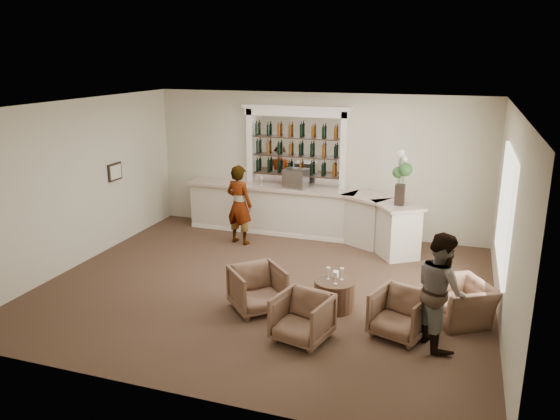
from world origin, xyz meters
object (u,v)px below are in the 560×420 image
object	(u,v)px
armchair_far	(460,301)
flower_vase	(401,174)
espresso_machine	(296,179)
sommelier	(239,205)
armchair_left	(257,289)
armchair_right	(400,314)
guest	(441,290)
bar_counter	(304,213)
armchair_center	(302,318)
cocktail_table	(334,295)

from	to	relation	value
armchair_far	flower_vase	xyz separation A→B (m)	(-1.32, 2.57, 1.46)
espresso_machine	sommelier	bearing A→B (deg)	-131.92
sommelier	armchair_far	world-z (taller)	sommelier
armchair_left	armchair_right	size ratio (longest dim) A/B	1.05
armchair_left	guest	bearing A→B (deg)	-47.94
armchair_left	espresso_machine	size ratio (longest dim) A/B	1.60
bar_counter	armchair_center	world-z (taller)	bar_counter
armchair_left	armchair_far	world-z (taller)	armchair_left
espresso_machine	bar_counter	bearing A→B (deg)	-3.71
bar_counter	armchair_right	size ratio (longest dim) A/B	7.27
armchair_right	espresso_machine	xyz separation A→B (m)	(-2.93, 4.10, 1.01)
flower_vase	espresso_machine	bearing A→B (deg)	164.11
bar_counter	flower_vase	distance (m)	2.63
armchair_center	armchair_far	size ratio (longest dim) A/B	0.81
guest	armchair_right	bearing A→B (deg)	54.03
armchair_left	armchair_center	distance (m)	1.23
armchair_right	cocktail_table	bearing A→B (deg)	171.52
armchair_far	espresso_machine	world-z (taller)	espresso_machine
cocktail_table	guest	xyz separation A→B (m)	(1.70, -0.66, 0.61)
armchair_far	flower_vase	size ratio (longest dim) A/B	0.86
armchair_left	armchair_center	bearing A→B (deg)	-80.12
armchair_right	flower_vase	xyz separation A→B (m)	(-0.47, 3.40, 1.42)
sommelier	armchair_center	distance (m)	4.60
bar_counter	cocktail_table	bearing A→B (deg)	-65.85
bar_counter	cocktail_table	distance (m)	3.83
guest	sommelier	bearing A→B (deg)	26.53
espresso_machine	flower_vase	xyz separation A→B (m)	(2.46, -0.70, 0.42)
sommelier	armchair_far	distance (m)	5.37
sommelier	flower_vase	size ratio (longest dim) A/B	1.58
cocktail_table	armchair_far	bearing A→B (deg)	7.05
bar_counter	guest	distance (m)	5.29
cocktail_table	armchair_center	size ratio (longest dim) A/B	0.87
sommelier	armchair_right	distance (m)	5.08
armchair_center	armchair_right	bearing A→B (deg)	36.97
guest	flower_vase	bearing A→B (deg)	-11.41
cocktail_table	flower_vase	size ratio (longest dim) A/B	0.60
espresso_machine	armchair_far	bearing A→B (deg)	-35.58
sommelier	armchair_center	bearing A→B (deg)	138.68
sommelier	espresso_machine	world-z (taller)	sommelier
armchair_center	armchair_far	xyz separation A→B (m)	(2.21, 1.43, -0.04)
cocktail_table	guest	distance (m)	1.93
guest	armchair_right	xyz separation A→B (m)	(-0.56, 0.08, -0.50)
bar_counter	guest	xyz separation A→B (m)	(3.27, -4.15, 0.29)
cocktail_table	armchair_right	distance (m)	1.29
sommelier	armchair_left	size ratio (longest dim) A/B	2.18
sommelier	armchair_right	xyz separation A→B (m)	(3.95, -3.16, -0.54)
cocktail_table	espresso_machine	distance (m)	4.10
cocktail_table	armchair_center	xyz separation A→B (m)	(-0.21, -1.19, 0.11)
armchair_right	sommelier	bearing A→B (deg)	159.75
bar_counter	armchair_center	size ratio (longest dim) A/B	7.27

